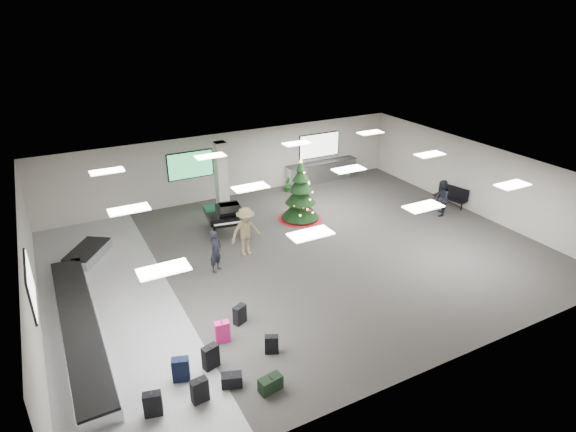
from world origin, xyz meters
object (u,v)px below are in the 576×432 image
grand_piano (225,215)px  traveler_b (246,232)px  service_counter (322,171)px  pink_suitcase (222,332)px  traveler_a (216,251)px  christmas_tree (300,199)px  potted_plant_right (348,171)px  bench (452,195)px  potted_plant_left (287,185)px  baggage_carousel (81,308)px  traveler_bench (441,198)px

grand_piano → traveler_b: bearing=-81.5°
service_counter → pink_suitcase: service_counter is taller
traveler_a → traveler_b: bearing=-12.6°
christmas_tree → potted_plant_right: christmas_tree is taller
bench → potted_plant_right: bench is taller
potted_plant_left → baggage_carousel: bearing=-149.2°
service_counter → traveler_a: 10.31m
pink_suitcase → traveler_bench: size_ratio=0.41×
traveler_a → traveler_bench: size_ratio=0.96×
traveler_bench → potted_plant_right: size_ratio=2.29×
service_counter → traveler_a: bearing=-143.0°
christmas_tree → potted_plant_left: christmas_tree is taller
baggage_carousel → bench: bench is taller
bench → baggage_carousel: bearing=169.4°
pink_suitcase → potted_plant_right: (11.07, 9.84, 0.03)m
christmas_tree → traveler_bench: (5.76, -2.60, -0.14)m
traveler_bench → grand_piano: bearing=-61.8°
bench → potted_plant_right: size_ratio=2.24×
traveler_b → traveler_a: bearing=-161.7°
potted_plant_left → christmas_tree: bearing=-107.8°
pink_suitcase → traveler_b: (2.66, 4.41, 0.64)m
christmas_tree → bench: (6.98, -2.09, -0.41)m
christmas_tree → potted_plant_left: bearing=72.2°
christmas_tree → potted_plant_left: size_ratio=3.94×
potted_plant_right → bench: bearing=-70.5°
bench → traveler_bench: 1.35m
christmas_tree → traveler_a: (-4.85, -2.50, -0.17)m
traveler_a → potted_plant_right: 11.56m
traveler_b → potted_plant_left: size_ratio=2.71×
baggage_carousel → traveler_bench: traveler_bench is taller
christmas_tree → traveler_bench: 6.32m
grand_piano → bench: (10.38, -2.44, -0.23)m
pink_suitcase → traveler_a: traveler_a is taller
baggage_carousel → service_counter: size_ratio=2.40×
potted_plant_left → potted_plant_right: (3.96, 0.32, 0.00)m
christmas_tree → service_counter: bearing=47.6°
pink_suitcase → grand_piano: bearing=74.9°
pink_suitcase → christmas_tree: christmas_tree is taller
potted_plant_left → bench: bearing=-41.8°
pink_suitcase → service_counter: bearing=53.5°
potted_plant_left → potted_plant_right: 3.97m
grand_piano → traveler_bench: bearing=-8.8°
service_counter → potted_plant_right: bearing=-5.5°
pink_suitcase → potted_plant_left: size_ratio=0.94×
baggage_carousel → pink_suitcase: bearing=-44.0°
bench → traveler_a: traveler_a is taller
traveler_a → grand_piano: bearing=27.3°
pink_suitcase → potted_plant_left: potted_plant_left is taller
baggage_carousel → service_counter: service_counter is taller
traveler_b → potted_plant_left: traveler_b is taller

